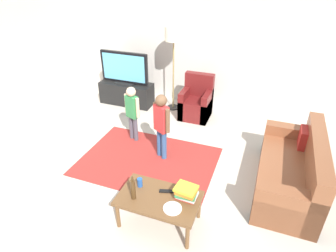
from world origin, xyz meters
name	(u,v)px	position (x,y,z in m)	size (l,w,h in m)	color
ground	(154,181)	(0.00, 0.00, 0.00)	(7.80, 7.80, 0.00)	beige
wall_back	(208,44)	(0.00, 3.00, 1.35)	(6.00, 0.12, 2.70)	silver
area_rug	(148,161)	(-0.30, 0.43, 0.00)	(2.20, 1.60, 0.01)	#9E2D28
tv_stand	(127,93)	(-1.65, 2.30, 0.24)	(1.20, 0.44, 0.50)	black
tv	(124,68)	(-1.65, 2.28, 0.85)	(1.10, 0.28, 0.71)	black
couch	(294,173)	(1.93, 0.58, 0.29)	(0.80, 1.80, 0.86)	brown
armchair	(196,103)	(0.01, 2.26, 0.30)	(0.60, 0.60, 0.90)	maroon
floor_lamp	(174,38)	(-0.58, 2.45, 1.54)	(0.36, 0.36, 1.78)	#262626
child_near_tv	(132,109)	(-0.82, 0.97, 0.63)	(0.33, 0.19, 1.04)	#4C4C59
child_center	(161,121)	(-0.13, 0.64, 0.69)	(0.34, 0.24, 1.15)	#33598C
coffee_table	(159,200)	(0.36, -0.68, 0.37)	(1.00, 0.60, 0.42)	brown
book_stack	(186,192)	(0.68, -0.58, 0.51)	(0.28, 0.25, 0.18)	red
bottle	(133,189)	(0.08, -0.80, 0.56)	(0.06, 0.06, 0.33)	#4C3319
tv_remote	(166,191)	(0.41, -0.56, 0.43)	(0.17, 0.05, 0.02)	black
soda_can	(140,182)	(0.06, -0.58, 0.48)	(0.07, 0.07, 0.12)	#2659B2
plate	(172,208)	(0.58, -0.80, 0.43)	(0.22, 0.22, 0.02)	white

